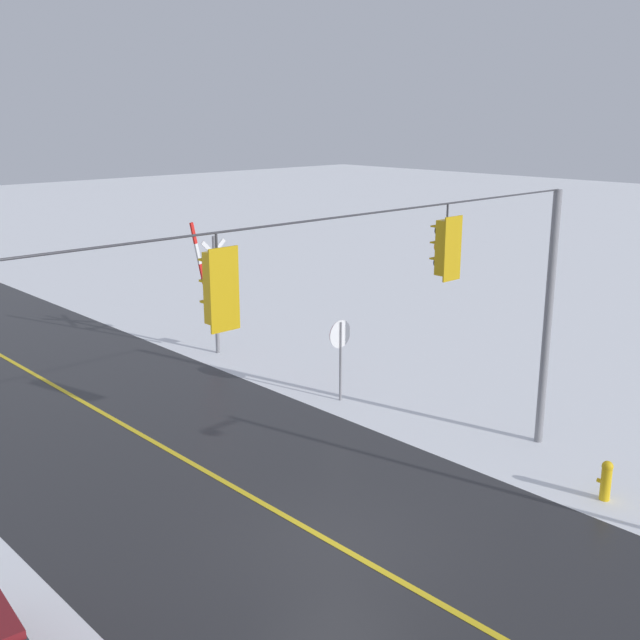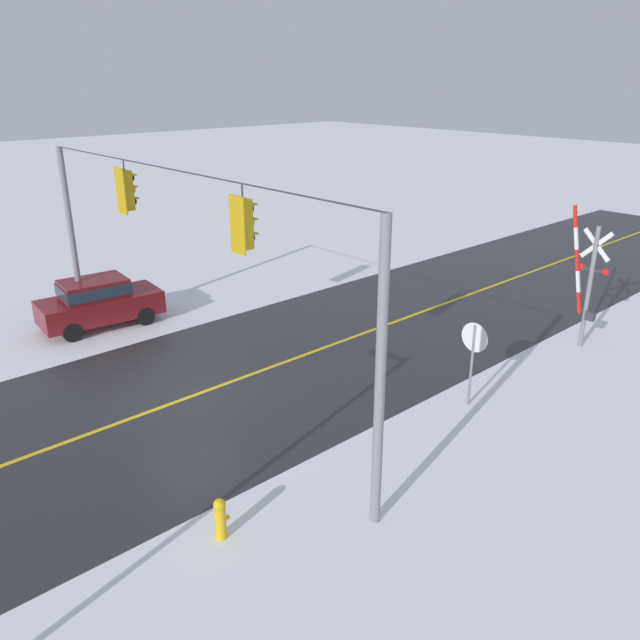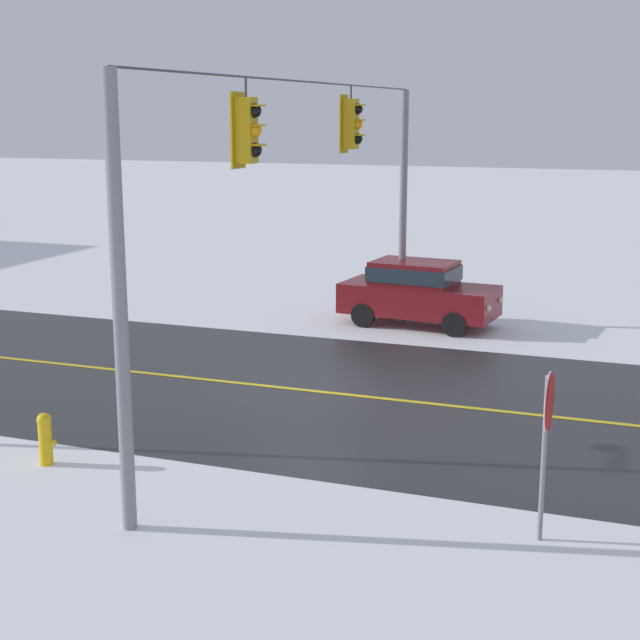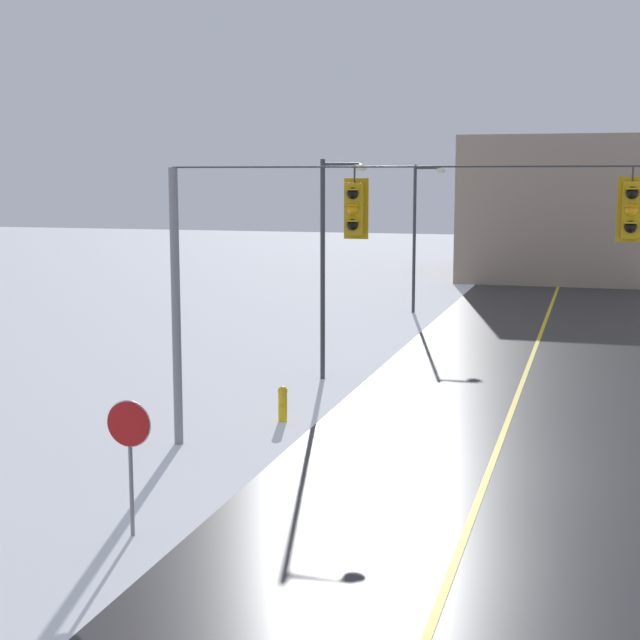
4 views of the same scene
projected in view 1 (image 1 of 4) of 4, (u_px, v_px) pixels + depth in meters
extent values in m
plane|color=white|center=(338.00, 546.00, 14.41)|extent=(160.00, 160.00, 0.00)
cylinder|color=gray|center=(548.00, 321.00, 18.24)|extent=(0.20, 0.20, 6.20)
cylinder|color=#38383D|center=(340.00, 217.00, 12.79)|extent=(14.00, 0.04, 0.04)
cylinder|color=#38383D|center=(448.00, 212.00, 14.77)|extent=(0.04, 0.04, 0.32)
cube|color=#C6990F|center=(446.00, 248.00, 14.95)|extent=(0.34, 0.28, 1.08)
cube|color=#C6990F|center=(453.00, 249.00, 14.84)|extent=(0.52, 0.03, 1.26)
sphere|color=black|center=(441.00, 231.00, 14.98)|extent=(0.24, 0.24, 0.24)
cube|color=#C6990F|center=(438.00, 226.00, 15.00)|extent=(0.26, 0.16, 0.03)
sphere|color=#F99E0F|center=(440.00, 247.00, 15.06)|extent=(0.24, 0.24, 0.24)
cube|color=#C6990F|center=(437.00, 242.00, 15.09)|extent=(0.26, 0.16, 0.03)
sphere|color=black|center=(439.00, 263.00, 15.14)|extent=(0.24, 0.24, 0.24)
cube|color=#C6990F|center=(437.00, 258.00, 15.17)|extent=(0.26, 0.16, 0.03)
cylinder|color=#38383D|center=(216.00, 242.00, 11.15)|extent=(0.04, 0.04, 0.28)
cube|color=#C6990F|center=(218.00, 288.00, 11.33)|extent=(0.34, 0.28, 1.08)
cube|color=#C6990F|center=(224.00, 290.00, 11.22)|extent=(0.52, 0.03, 1.26)
sphere|color=black|center=(211.00, 265.00, 11.35)|extent=(0.24, 0.24, 0.24)
cube|color=#C6990F|center=(208.00, 259.00, 11.38)|extent=(0.26, 0.16, 0.03)
sphere|color=#F99E0F|center=(212.00, 286.00, 11.43)|extent=(0.24, 0.24, 0.24)
cube|color=#C6990F|center=(209.00, 280.00, 11.46)|extent=(0.26, 0.16, 0.03)
sphere|color=black|center=(213.00, 307.00, 11.52)|extent=(0.24, 0.24, 0.24)
cube|color=#C6990F|center=(210.00, 301.00, 11.54)|extent=(0.26, 0.16, 0.03)
cylinder|color=gray|center=(341.00, 362.00, 21.47)|extent=(0.07, 0.07, 2.30)
cylinder|color=#B71414|center=(340.00, 334.00, 21.29)|extent=(0.76, 0.03, 0.76)
cylinder|color=white|center=(340.00, 334.00, 21.27)|extent=(0.80, 0.02, 0.80)
cylinder|color=gray|center=(216.00, 296.00, 25.57)|extent=(0.14, 0.14, 4.00)
cube|color=white|center=(214.00, 254.00, 25.24)|extent=(0.98, 0.04, 0.98)
cube|color=white|center=(214.00, 254.00, 25.24)|extent=(0.98, 0.04, 0.98)
cube|color=#38383D|center=(215.00, 278.00, 25.44)|extent=(0.80, 0.06, 0.08)
sphere|color=red|center=(223.00, 276.00, 25.74)|extent=(0.22, 0.22, 0.22)
sphere|color=red|center=(204.00, 279.00, 25.23)|extent=(0.22, 0.22, 0.22)
cube|color=red|center=(211.00, 313.00, 25.55)|extent=(0.23, 0.08, 0.70)
cube|color=white|center=(206.00, 294.00, 25.28)|extent=(0.23, 0.08, 0.70)
cube|color=red|center=(202.00, 274.00, 25.02)|extent=(0.23, 0.08, 0.70)
cube|color=white|center=(198.00, 254.00, 24.75)|extent=(0.23, 0.08, 0.70)
cube|color=red|center=(193.00, 233.00, 24.48)|extent=(0.23, 0.08, 0.70)
cube|color=#38383D|center=(221.00, 321.00, 25.92)|extent=(0.28, 0.20, 0.28)
cylinder|color=gold|center=(606.00, 484.00, 16.07)|extent=(0.22, 0.22, 0.70)
sphere|color=gold|center=(608.00, 466.00, 15.96)|extent=(0.24, 0.24, 0.24)
cylinder|color=gold|center=(600.00, 481.00, 16.16)|extent=(0.09, 0.10, 0.09)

